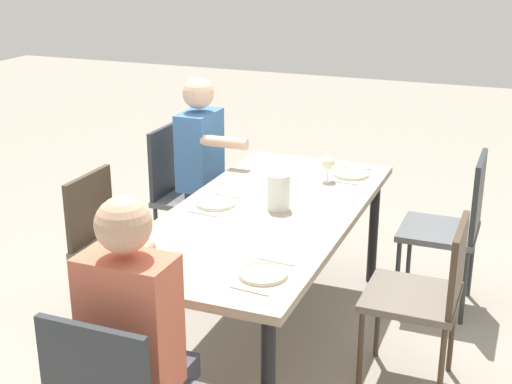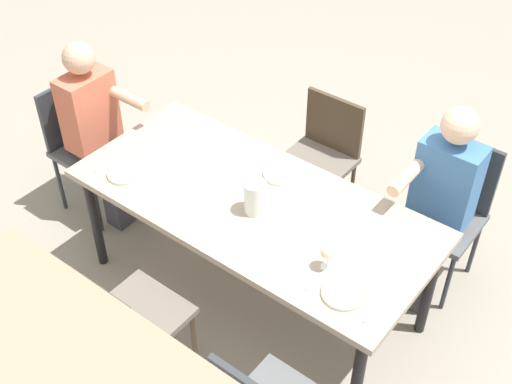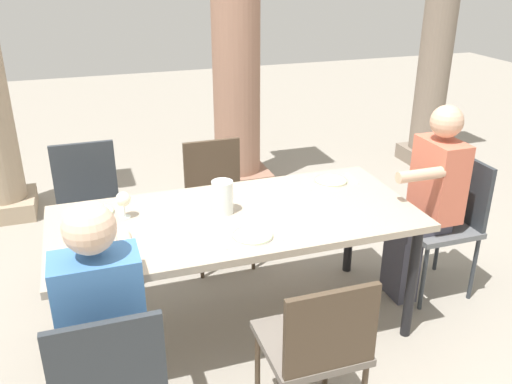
# 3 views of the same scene
# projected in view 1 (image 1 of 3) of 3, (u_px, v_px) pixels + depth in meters

# --- Properties ---
(ground_plane) EXTENTS (16.00, 16.00, 0.00)m
(ground_plane) POSITION_uv_depth(u_px,v_px,m) (263.00, 340.00, 3.99)
(ground_plane) COLOR gray
(dining_table) EXTENTS (2.04, 0.93, 0.77)m
(dining_table) POSITION_uv_depth(u_px,v_px,m) (264.00, 223.00, 3.75)
(dining_table) COLOR tan
(dining_table) RESTS_ON ground
(chair_west_north) EXTENTS (0.44, 0.44, 0.95)m
(chair_west_north) POSITION_uv_depth(u_px,v_px,m) (454.00, 221.00, 4.17)
(chair_west_north) COLOR #5B5E61
(chair_west_north) RESTS_ON ground
(chair_west_south) EXTENTS (0.44, 0.44, 0.94)m
(chair_west_south) POSITION_uv_depth(u_px,v_px,m) (182.00, 187.00, 4.80)
(chair_west_south) COLOR #5B5E61
(chair_west_south) RESTS_ON ground
(chair_mid_north) EXTENTS (0.44, 0.44, 0.88)m
(chair_mid_north) POSITION_uv_depth(u_px,v_px,m) (428.00, 291.00, 3.40)
(chair_mid_north) COLOR #6A6158
(chair_mid_north) RESTS_ON ground
(chair_mid_south) EXTENTS (0.44, 0.44, 0.88)m
(chair_mid_south) POSITION_uv_depth(u_px,v_px,m) (110.00, 237.00, 4.02)
(chair_mid_south) COLOR #6A6158
(chair_mid_south) RESTS_ON ground
(diner_woman_green) EXTENTS (0.35, 0.49, 1.28)m
(diner_woman_green) POSITION_uv_depth(u_px,v_px,m) (209.00, 169.00, 4.68)
(diner_woman_green) COLOR #3F3F4C
(diner_woman_green) RESTS_ON ground
(diner_man_white) EXTENTS (0.49, 0.35, 1.29)m
(diner_man_white) POSITION_uv_depth(u_px,v_px,m) (140.00, 344.00, 2.65)
(diner_man_white) COLOR #3F3F4C
(diner_man_white) RESTS_ON ground
(plate_0) EXTENTS (0.21, 0.21, 0.02)m
(plate_0) POSITION_uv_depth(u_px,v_px,m) (351.00, 174.00, 4.29)
(plate_0) COLOR white
(plate_0) RESTS_ON dining_table
(wine_glass_0) EXTENTS (0.08, 0.08, 0.15)m
(wine_glass_0) POSITION_uv_depth(u_px,v_px,m) (328.00, 164.00, 4.15)
(wine_glass_0) COLOR white
(wine_glass_0) RESTS_ON dining_table
(fork_0) EXTENTS (0.03, 0.17, 0.01)m
(fork_0) POSITION_uv_depth(u_px,v_px,m) (357.00, 168.00, 4.42)
(fork_0) COLOR silver
(fork_0) RESTS_ON dining_table
(spoon_0) EXTENTS (0.03, 0.17, 0.01)m
(spoon_0) POSITION_uv_depth(u_px,v_px,m) (344.00, 182.00, 4.16)
(spoon_0) COLOR silver
(spoon_0) RESTS_ON dining_table
(plate_1) EXTENTS (0.21, 0.21, 0.02)m
(plate_1) POSITION_uv_depth(u_px,v_px,m) (216.00, 203.00, 3.82)
(plate_1) COLOR white
(plate_1) RESTS_ON dining_table
(fork_1) EXTENTS (0.03, 0.17, 0.01)m
(fork_1) POSITION_uv_depth(u_px,v_px,m) (227.00, 195.00, 3.95)
(fork_1) COLOR silver
(fork_1) RESTS_ON dining_table
(spoon_1) EXTENTS (0.04, 0.17, 0.01)m
(spoon_1) POSITION_uv_depth(u_px,v_px,m) (203.00, 214.00, 3.69)
(spoon_1) COLOR silver
(spoon_1) RESTS_ON dining_table
(plate_2) EXTENTS (0.21, 0.21, 0.02)m
(plate_2) POSITION_uv_depth(u_px,v_px,m) (263.00, 274.00, 3.01)
(plate_2) COLOR white
(plate_2) RESTS_ON dining_table
(fork_2) EXTENTS (0.03, 0.17, 0.01)m
(fork_2) POSITION_uv_depth(u_px,v_px,m) (275.00, 261.00, 3.14)
(fork_2) COLOR silver
(fork_2) RESTS_ON dining_table
(spoon_2) EXTENTS (0.03, 0.17, 0.01)m
(spoon_2) POSITION_uv_depth(u_px,v_px,m) (249.00, 291.00, 2.88)
(spoon_2) COLOR silver
(spoon_2) RESTS_ON dining_table
(water_pitcher) EXTENTS (0.12, 0.12, 0.19)m
(water_pitcher) POSITION_uv_depth(u_px,v_px,m) (279.00, 194.00, 3.73)
(water_pitcher) COLOR white
(water_pitcher) RESTS_ON dining_table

